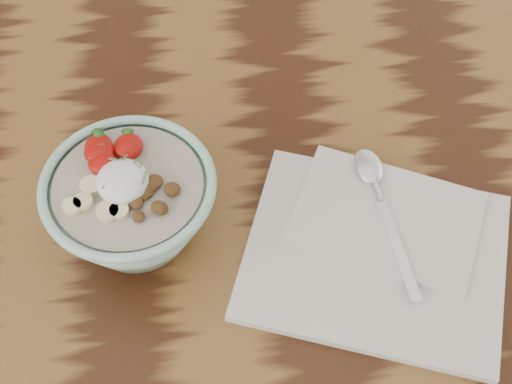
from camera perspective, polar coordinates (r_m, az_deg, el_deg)
table at (r=90.82cm, az=-9.84°, el=-5.64°), size 160.00×90.00×75.00cm
breakfast_bowl at (r=76.59cm, az=-9.88°, el=-0.97°), size 18.24×18.24×12.34cm
napkin at (r=80.17cm, az=9.68°, el=-4.41°), size 34.17×31.04×1.72cm
spoon at (r=82.88cm, az=9.53°, el=0.47°), size 4.09×20.34×1.06cm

